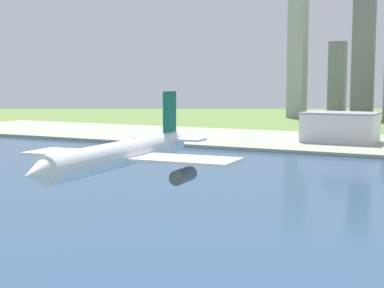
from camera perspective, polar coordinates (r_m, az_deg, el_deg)
ground_plane at (r=249.53m, az=12.46°, el=-4.69°), size 2400.00×2400.00×0.00m
water_bay at (r=193.37m, az=7.85°, el=-7.75°), size 840.00×360.00×0.15m
airplane_landing at (r=85.84m, az=-7.09°, el=-1.11°), size 35.02×41.45×13.02m
warehouse_main at (r=436.61m, az=14.60°, el=1.66°), size 53.11×37.29×21.90m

